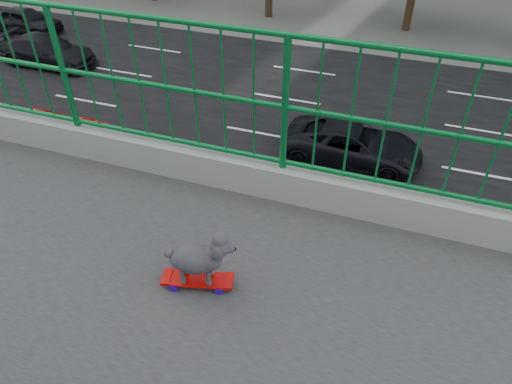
{
  "coord_description": "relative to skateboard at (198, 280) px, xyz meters",
  "views": [
    {
      "loc": [
        1.67,
        4.85,
        9.58
      ],
      "look_at": [
        -1.33,
        3.79,
        7.03
      ],
      "focal_mm": 33.22,
      "sensor_mm": 36.0,
      "label": 1
    }
  ],
  "objects": [
    {
      "name": "skateboard",
      "position": [
        0.0,
        0.0,
        0.0
      ],
      "size": [
        0.26,
        0.52,
        0.07
      ],
      "rotation": [
        0.0,
        0.0,
        0.25
      ],
      "color": "red",
      "rests_on": "footbridge"
    },
    {
      "name": "car_3",
      "position": [
        -15.35,
        -15.53,
        -6.35
      ],
      "size": [
        1.95,
        4.79,
        1.39
      ],
      "primitive_type": "imported",
      "rotation": [
        0.0,
        0.0,
        3.14
      ],
      "color": "black",
      "rests_on": "ground"
    },
    {
      "name": "car_6",
      "position": [
        -8.95,
        -11.21,
        -6.31
      ],
      "size": [
        2.44,
        5.3,
        1.47
      ],
      "primitive_type": "imported",
      "color": "#B80907",
      "rests_on": "ground"
    },
    {
      "name": "car_4",
      "position": [
        -18.55,
        -19.5,
        -6.37
      ],
      "size": [
        1.62,
        4.02,
        1.37
      ],
      "primitive_type": "imported",
      "rotation": [
        0.0,
        0.0,
        3.14
      ],
      "color": "black",
      "rests_on": "ground"
    },
    {
      "name": "poodle",
      "position": [
        -0.01,
        0.03,
        0.23
      ],
      "size": [
        0.27,
        0.47,
        0.4
      ],
      "rotation": [
        0.0,
        0.0,
        0.25
      ],
      "color": "#2E2C31",
      "rests_on": "skateboard"
    },
    {
      "name": "car_5",
      "position": [
        -5.75,
        -1.42,
        -6.37
      ],
      "size": [
        1.45,
        4.15,
        1.37
      ],
      "primitive_type": "imported",
      "color": "#9F9EA4",
      "rests_on": "ground"
    },
    {
      "name": "car_1",
      "position": [
        -8.95,
        -9.4,
        -6.36
      ],
      "size": [
        1.45,
        4.17,
        1.37
      ],
      "primitive_type": "imported",
      "color": "#B80907",
      "rests_on": "ground"
    },
    {
      "name": "car_2",
      "position": [
        -12.15,
        -0.28,
        -6.39
      ],
      "size": [
        2.18,
        4.72,
        1.31
      ],
      "primitive_type": "imported",
      "rotation": [
        0.0,
        0.0,
        3.14
      ],
      "color": "black",
      "rests_on": "ground"
    },
    {
      "name": "road",
      "position": [
        -12.75,
        -3.74,
        -7.04
      ],
      "size": [
        18.0,
        90.0,
        0.02
      ],
      "primitive_type": "cube",
      "color": "black",
      "rests_on": "ground"
    }
  ]
}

